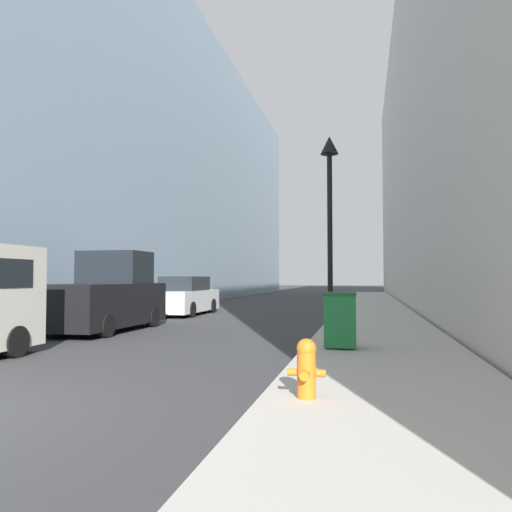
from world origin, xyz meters
TOP-DOWN VIEW (x-y plane):
  - sidewalk_right at (5.61, 18.00)m, footprint 3.31×60.00m
  - building_left_glass at (-11.08, 26.00)m, footprint 12.00×60.00m
  - building_right_stone at (13.36, 26.00)m, footprint 12.00×60.00m
  - fire_hydrant at (4.53, 1.63)m, footprint 0.47×0.35m
  - trash_bin at (4.72, 6.04)m, footprint 0.65×0.61m
  - lamppost at (4.26, 9.90)m, footprint 0.52×0.52m
  - pickup_truck at (-2.58, 9.50)m, footprint 2.23×4.87m
  - parked_sedan_near at (-2.45, 16.15)m, footprint 1.81×4.67m

SIDE VIEW (x-z plane):
  - sidewalk_right at x=5.61m, z-range 0.00..0.15m
  - fire_hydrant at x=4.53m, z-range 0.17..0.89m
  - trash_bin at x=4.72m, z-range 0.17..1.32m
  - parked_sedan_near at x=-2.45m, z-range -0.06..1.60m
  - pickup_truck at x=-2.58m, z-range -0.22..2.23m
  - lamppost at x=4.26m, z-range 1.16..6.69m
  - building_left_glass at x=-11.08m, z-range 0.00..18.96m
  - building_right_stone at x=13.36m, z-range 0.00..20.30m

